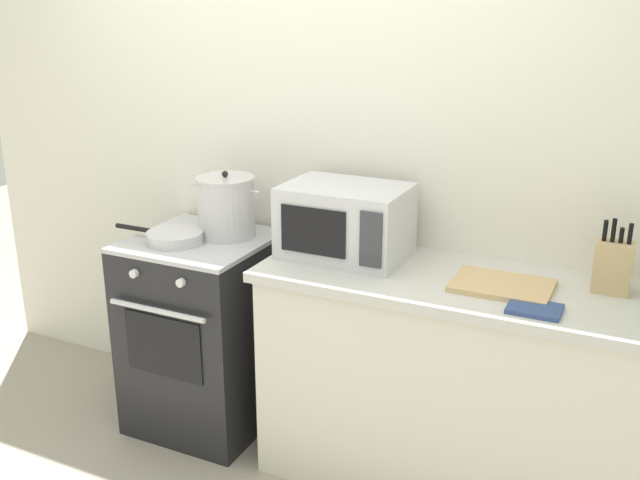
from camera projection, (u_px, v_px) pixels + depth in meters
The scene contains 10 objects.
back_wall at pixel (366, 164), 3.18m from camera, with size 4.40×0.10×2.50m, color silver.
lower_cabinet_right at pixel (468, 393), 2.89m from camera, with size 1.64×0.56×0.88m, color beige.
countertop_right at pixel (476, 287), 2.74m from camera, with size 1.70×0.60×0.04m, color beige.
stove at pixel (204, 332), 3.38m from camera, with size 0.60×0.64×0.92m.
stock_pot at pixel (226, 207), 3.23m from camera, with size 0.34×0.26×0.30m.
frying_pan at pixel (174, 237), 3.18m from camera, with size 0.45×0.25×0.05m.
microwave at pixel (345, 221), 2.98m from camera, with size 0.50×0.37×0.30m.
cutting_board at pixel (502, 286), 2.68m from camera, with size 0.36×0.26×0.02m, color tan.
knife_block at pixel (613, 266), 2.62m from camera, with size 0.13×0.10×0.28m.
oven_mitt at pixel (535, 309), 2.48m from camera, with size 0.18×0.14×0.02m, color #33477A.
Camera 1 is at (1.47, -1.93, 1.94)m, focal length 40.57 mm.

